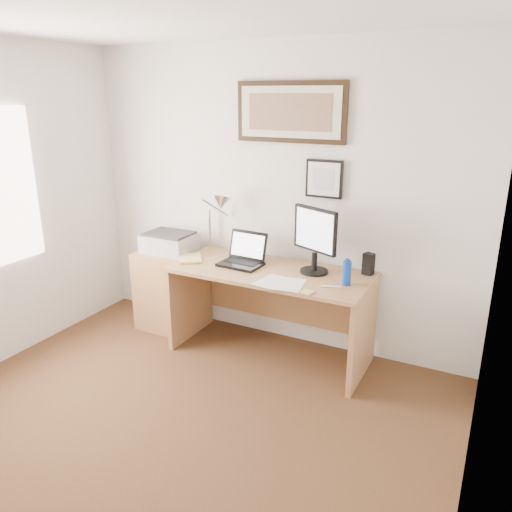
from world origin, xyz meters
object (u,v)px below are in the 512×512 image
Objects in this scene: lcd_monitor at (315,237)px; printer at (169,242)px; book at (179,259)px; desk at (274,294)px; side_cabinet at (167,290)px; water_bottle at (347,273)px; laptop at (243,257)px.

lcd_monitor is 1.39m from printer.
book is 0.85m from desk.
side_cabinet is 0.46× the size of desk.
desk is 3.64× the size of printer.
lcd_monitor is at bearing 156.31° from water_bottle.
desk is 1.09m from printer.
lcd_monitor is (0.33, 0.01, 0.53)m from desk.
book is 0.57× the size of printer.
desk reaches higher than side_cabinet.
printer is at bearing -179.97° from desk.
laptop is at bearing -169.05° from desk.
water_bottle is at bearing -23.69° from lcd_monitor.
laptop is at bearing -173.85° from lcd_monitor.
side_cabinet is 1.66× the size of printer.
lcd_monitor is at bearing 11.04° from book.
lcd_monitor is (1.12, 0.22, 0.28)m from book.
book is at bearing -163.69° from laptop.
printer is at bearing -179.42° from lcd_monitor.
side_cabinet is at bearing 177.12° from water_bottle.
desk is at bearing 1.89° from side_cabinet.
side_cabinet is 1.77m from water_bottle.
side_cabinet is at bearing 178.92° from laptop.
lcd_monitor is 1.18× the size of printer.
water_bottle is at bearing -10.76° from desk.
book is (-1.43, -0.08, -0.08)m from water_bottle.
desk is 4.54× the size of laptop.
side_cabinet is at bearing 148.40° from book.
water_bottle is 0.41× the size of printer.
printer is at bearing 176.34° from laptop.
book is at bearing -165.43° from desk.
water_bottle reaches higher than book.
water_bottle is 0.11× the size of desk.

